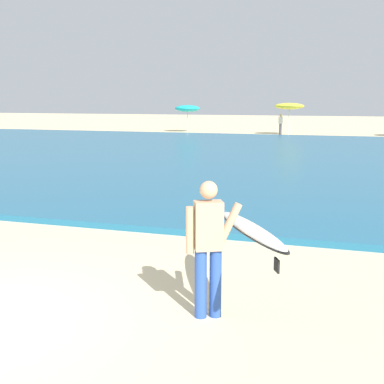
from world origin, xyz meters
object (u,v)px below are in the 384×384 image
at_px(beach_umbrella_1, 289,106).
at_px(beachgoer_near_row_left, 281,124).
at_px(surfer_with_board, 229,236).
at_px(beach_umbrella_0, 187,108).

relative_size(beach_umbrella_1, beachgoer_near_row_left, 1.55).
height_order(surfer_with_board, beach_umbrella_1, beach_umbrella_1).
xyz_separation_m(beach_umbrella_1, beachgoer_near_row_left, (-0.66, 0.35, -1.32)).
height_order(beach_umbrella_0, beachgoer_near_row_left, beach_umbrella_0).
xyz_separation_m(surfer_with_board, beach_umbrella_0, (-11.60, 33.96, 0.90)).
bearing_deg(beach_umbrella_0, beach_umbrella_1, -7.04).
distance_m(beach_umbrella_0, beach_umbrella_1, 8.44).
bearing_deg(surfer_with_board, beachgoer_near_row_left, 96.67).
height_order(beach_umbrella_1, beachgoer_near_row_left, beach_umbrella_1).
distance_m(surfer_with_board, beach_umbrella_0, 35.90).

